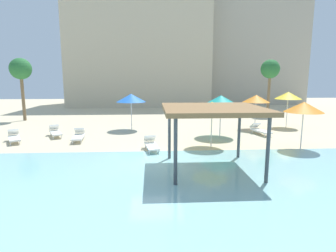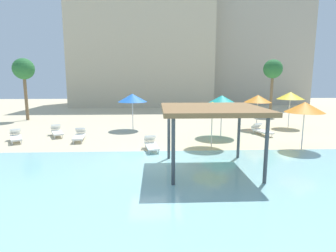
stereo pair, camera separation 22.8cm
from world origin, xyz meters
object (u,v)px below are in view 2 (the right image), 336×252
(beach_umbrella_blue_3, at_px, (132,98))
(lounge_chair_3, at_px, (16,136))
(shade_pavilion, at_px, (212,111))
(beach_umbrella_yellow_5, at_px, (290,96))
(beach_umbrella_orange_6, at_px, (258,99))
(palm_tree_0, at_px, (273,70))
(beach_umbrella_orange_2, at_px, (305,107))
(lounge_chair_5, at_px, (80,135))
(beach_umbrella_yellow_4, at_px, (212,107))
(lounge_chair_1, at_px, (57,131))
(lounge_chair_0, at_px, (261,130))
(lounge_chair_2, at_px, (151,144))
(beach_umbrella_teal_1, at_px, (222,101))
(palm_tree_1, at_px, (24,70))

(beach_umbrella_blue_3, distance_m, lounge_chair_3, 8.13)
(shade_pavilion, relative_size, lounge_chair_3, 2.08)
(beach_umbrella_yellow_5, height_order, lounge_chair_3, beach_umbrella_yellow_5)
(beach_umbrella_orange_6, height_order, palm_tree_0, palm_tree_0)
(beach_umbrella_orange_2, height_order, beach_umbrella_yellow_5, beach_umbrella_yellow_5)
(lounge_chair_5, bearing_deg, lounge_chair_3, -94.60)
(lounge_chair_3, xyz_separation_m, palm_tree_0, (20.49, 11.07, 4.31))
(beach_umbrella_yellow_4, height_order, lounge_chair_1, beach_umbrella_yellow_4)
(lounge_chair_0, bearing_deg, beach_umbrella_yellow_5, 117.16)
(shade_pavilion, relative_size, beach_umbrella_blue_3, 1.51)
(shade_pavilion, distance_m, palm_tree_0, 19.57)
(beach_umbrella_yellow_5, bearing_deg, palm_tree_0, 78.60)
(beach_umbrella_blue_3, height_order, lounge_chair_2, beach_umbrella_blue_3)
(beach_umbrella_yellow_5, relative_size, lounge_chair_1, 1.42)
(lounge_chair_0, bearing_deg, shade_pavilion, -47.40)
(lounge_chair_0, bearing_deg, lounge_chair_2, -75.96)
(beach_umbrella_blue_3, bearing_deg, beach_umbrella_orange_2, -34.01)
(beach_umbrella_teal_1, distance_m, beach_umbrella_yellow_4, 3.09)
(beach_umbrella_yellow_5, distance_m, lounge_chair_0, 4.76)
(beach_umbrella_yellow_5, distance_m, lounge_chair_1, 17.47)
(beach_umbrella_orange_2, relative_size, beach_umbrella_yellow_5, 0.93)
(lounge_chair_1, bearing_deg, palm_tree_0, 91.71)
(beach_umbrella_orange_2, relative_size, lounge_chair_0, 1.32)
(lounge_chair_1, bearing_deg, beach_umbrella_teal_1, 61.51)
(beach_umbrella_blue_3, distance_m, beach_umbrella_yellow_4, 7.50)
(beach_umbrella_teal_1, xyz_separation_m, beach_umbrella_orange_6, (3.37, 2.61, -0.08))
(beach_umbrella_blue_3, relative_size, lounge_chair_3, 1.38)
(beach_umbrella_orange_2, xyz_separation_m, palm_tree_0, (3.93, 13.78, 2.31))
(lounge_chair_0, distance_m, palm_tree_0, 11.55)
(beach_umbrella_blue_3, height_order, beach_umbrella_orange_6, beach_umbrella_blue_3)
(lounge_chair_0, bearing_deg, palm_tree_1, -124.88)
(beach_umbrella_yellow_4, height_order, palm_tree_0, palm_tree_0)
(beach_umbrella_orange_6, xyz_separation_m, lounge_chair_2, (-7.97, -6.04, -1.99))
(palm_tree_1, bearing_deg, lounge_chair_3, -70.06)
(palm_tree_1, bearing_deg, beach_umbrella_orange_2, -30.63)
(beach_umbrella_yellow_4, relative_size, palm_tree_0, 0.45)
(lounge_chair_0, xyz_separation_m, lounge_chair_5, (-12.03, -1.24, 0.00))
(beach_umbrella_orange_6, xyz_separation_m, lounge_chair_3, (-16.33, -3.58, -1.99))
(beach_umbrella_orange_2, relative_size, beach_umbrella_blue_3, 0.97)
(lounge_chair_3, bearing_deg, beach_umbrella_yellow_4, 53.06)
(lounge_chair_2, relative_size, lounge_chair_5, 1.01)
(lounge_chair_5, distance_m, palm_tree_1, 12.13)
(beach_umbrella_yellow_4, xyz_separation_m, beach_umbrella_yellow_5, (7.33, 6.01, 0.24))
(shade_pavilion, bearing_deg, beach_umbrella_yellow_4, 78.11)
(beach_umbrella_blue_3, xyz_separation_m, palm_tree_0, (13.61, 7.25, 2.24))
(beach_umbrella_orange_6, relative_size, lounge_chair_0, 1.31)
(beach_umbrella_yellow_4, distance_m, lounge_chair_3, 12.06)
(beach_umbrella_yellow_4, xyz_separation_m, lounge_chair_5, (-7.92, 2.03, -1.94))
(beach_umbrella_yellow_4, xyz_separation_m, palm_tree_1, (-15.03, 10.90, 2.29))
(beach_umbrella_orange_2, relative_size, lounge_chair_1, 1.33)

